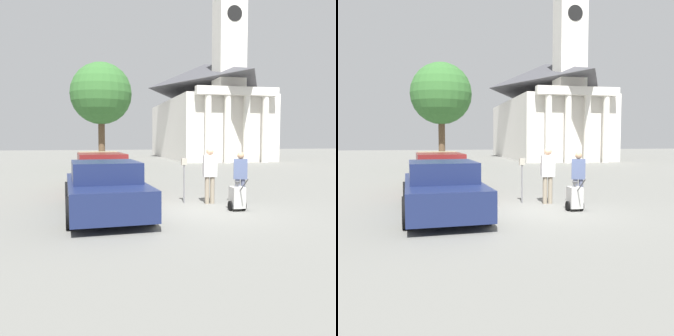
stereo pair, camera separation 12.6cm
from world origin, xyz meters
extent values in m
plane|color=slate|center=(0.00, 0.00, 0.00)|extent=(120.00, 120.00, 0.00)
cube|color=#19234C|center=(-2.59, 0.10, 0.56)|extent=(2.24, 4.98, 0.72)
cube|color=#19234C|center=(-2.58, -0.10, 1.19)|extent=(1.83, 2.15, 0.53)
cylinder|color=black|center=(-3.63, 1.54, 0.38)|extent=(0.23, 0.76, 0.75)
cylinder|color=black|center=(-1.74, 1.66, 0.38)|extent=(0.23, 0.76, 0.75)
cylinder|color=black|center=(-3.44, -1.47, 0.38)|extent=(0.23, 0.76, 0.75)
cylinder|color=black|center=(-1.55, -1.35, 0.38)|extent=(0.23, 0.76, 0.75)
cube|color=maroon|center=(-2.59, 3.43, 0.60)|extent=(2.12, 5.27, 0.80)
cube|color=maroon|center=(-2.58, 3.23, 1.27)|extent=(1.72, 2.27, 0.54)
cylinder|color=black|center=(-3.57, 4.98, 0.36)|extent=(0.23, 0.73, 0.72)
cylinder|color=black|center=(-1.82, 5.09, 0.36)|extent=(0.23, 0.73, 0.72)
cylinder|color=black|center=(-3.36, 1.78, 0.36)|extent=(0.23, 0.73, 0.72)
cylinder|color=black|center=(-1.61, 1.89, 0.36)|extent=(0.23, 0.73, 0.72)
cube|color=tan|center=(-2.59, 6.91, 0.55)|extent=(2.25, 5.02, 0.72)
cube|color=tan|center=(-2.58, 6.71, 1.19)|extent=(1.84, 2.16, 0.55)
cylinder|color=black|center=(-3.64, 8.37, 0.34)|extent=(0.22, 0.70, 0.69)
cylinder|color=black|center=(-1.74, 8.49, 0.34)|extent=(0.22, 0.70, 0.69)
cylinder|color=black|center=(-3.44, 5.33, 0.34)|extent=(0.22, 0.70, 0.69)
cylinder|color=black|center=(-1.54, 5.46, 0.34)|extent=(0.22, 0.70, 0.69)
cylinder|color=slate|center=(-0.03, 1.40, 0.61)|extent=(0.05, 0.05, 1.21)
cube|color=gray|center=(-0.03, 1.40, 1.32)|extent=(0.18, 0.09, 0.22)
cylinder|color=gray|center=(0.81, 1.10, 0.43)|extent=(0.14, 0.14, 0.86)
cylinder|color=gray|center=(0.64, 1.11, 0.43)|extent=(0.14, 0.14, 0.86)
cube|color=silver|center=(0.73, 1.10, 1.20)|extent=(0.44, 0.25, 0.68)
sphere|color=tan|center=(0.73, 1.10, 1.66)|extent=(0.23, 0.23, 0.23)
cylinder|color=#515670|center=(1.71, 0.77, 0.40)|extent=(0.14, 0.14, 0.79)
cylinder|color=#515670|center=(1.55, 0.83, 0.40)|extent=(0.14, 0.14, 0.79)
cube|color=#4C597F|center=(1.63, 0.80, 1.11)|extent=(0.47, 0.35, 0.63)
sphere|color=tan|center=(1.63, 0.80, 1.53)|extent=(0.22, 0.22, 0.22)
cube|color=#B2B2AD|center=(1.14, -0.15, 0.38)|extent=(0.37, 0.44, 0.60)
cone|color=#59595B|center=(1.14, -0.15, 0.76)|extent=(0.18, 0.18, 0.16)
cylinder|color=#4C4C4C|center=(1.13, -0.62, 0.78)|extent=(0.04, 0.59, 0.43)
cylinder|color=black|center=(0.93, -0.15, 0.14)|extent=(0.05, 0.28, 0.28)
cylinder|color=black|center=(1.35, -0.16, 0.14)|extent=(0.05, 0.28, 0.28)
cube|color=silver|center=(9.26, 29.11, 3.00)|extent=(8.56, 17.43, 5.99)
pyramid|color=#424247|center=(9.26, 29.11, 8.69)|extent=(8.73, 17.78, 2.70)
cylinder|color=silver|center=(6.70, 19.80, 2.85)|extent=(0.56, 0.56, 5.70)
cylinder|color=silver|center=(8.41, 19.80, 2.85)|extent=(0.56, 0.56, 5.70)
cylinder|color=silver|center=(10.12, 19.80, 2.85)|extent=(0.56, 0.56, 5.70)
cylinder|color=silver|center=(11.83, 19.80, 2.85)|extent=(0.56, 0.56, 5.70)
cube|color=silver|center=(9.26, 19.80, 6.05)|extent=(7.27, 0.70, 0.70)
cube|color=silver|center=(9.26, 21.90, 10.29)|extent=(2.40, 2.40, 8.58)
cylinder|color=black|center=(9.26, 20.68, 12.69)|extent=(1.32, 0.06, 1.32)
cylinder|color=brown|center=(-2.17, 15.62, 1.66)|extent=(0.44, 0.44, 3.33)
sphere|color=#33662D|center=(-2.17, 15.62, 5.08)|extent=(4.12, 4.12, 4.12)
camera|label=1|loc=(-2.96, -10.11, 2.05)|focal=40.00mm
camera|label=2|loc=(-2.84, -10.13, 2.05)|focal=40.00mm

